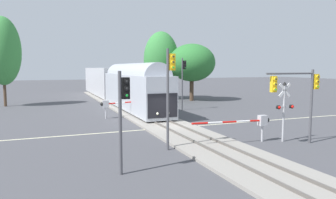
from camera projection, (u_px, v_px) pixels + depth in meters
ground_plane at (170, 128)px, 26.16m from camera, size 220.00×220.00×0.00m
road_centre_stripe at (170, 128)px, 26.16m from camera, size 44.00×0.20×0.01m
railway_track at (170, 127)px, 26.15m from camera, size 4.40×80.00×0.32m
commuter_train at (116, 83)px, 44.96m from camera, size 3.04×41.15×5.16m
crossing_gate_near at (255, 122)px, 21.01m from camera, size 5.85×0.40×1.80m
crossing_signal_mast at (284, 105)px, 21.09m from camera, size 1.36×0.44×4.07m
crossing_gate_far at (111, 104)px, 30.99m from camera, size 5.41×0.40×1.80m
traffic_signal_far_side at (183, 75)px, 36.64m from camera, size 0.53×0.38×6.10m
traffic_signal_median at (170, 83)px, 18.82m from camera, size 0.53×0.38×6.13m
traffic_signal_near_right at (300, 89)px, 20.19m from camera, size 4.15×0.38×4.88m
traffic_signal_near_left at (123, 106)px, 14.50m from camera, size 0.53×0.38×4.86m
oak_far_right at (192, 63)px, 47.03m from camera, size 7.00×7.00×8.52m
pine_left_background at (3, 51)px, 39.96m from camera, size 4.42×4.42×11.46m
elm_centre_background at (161, 60)px, 49.14m from camera, size 5.44×5.44×10.57m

